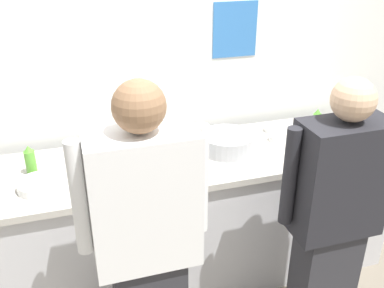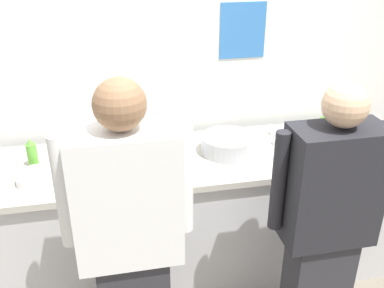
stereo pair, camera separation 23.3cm
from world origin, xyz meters
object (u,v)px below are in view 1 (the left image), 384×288
object	(u,v)px
ramekin_red_sauce	(271,129)
chefs_knife	(334,142)
sheet_tray	(161,157)
squeeze_bottle_secondary	(338,114)
plate_stack_front	(40,185)
ramekin_yellow_sauce	(297,137)
ramekin_green_sauce	(275,138)
squeeze_bottle_spare	(316,123)
deli_cup	(100,172)
squeeze_bottle_primary	(30,161)
chef_near_left	(147,244)
chef_center	(333,217)
mixing_bowl_steel	(227,143)
ramekin_orange_sauce	(101,156)

from	to	relation	value
ramekin_red_sauce	chefs_knife	world-z (taller)	ramekin_red_sauce
sheet_tray	squeeze_bottle_secondary	size ratio (longest dim) A/B	2.15
plate_stack_front	ramekin_yellow_sauce	size ratio (longest dim) A/B	2.65
ramekin_red_sauce	ramekin_green_sauce	size ratio (longest dim) A/B	1.09
plate_stack_front	squeeze_bottle_secondary	world-z (taller)	squeeze_bottle_secondary
squeeze_bottle_spare	plate_stack_front	bearing A→B (deg)	-175.10
ramekin_red_sauce	deli_cup	size ratio (longest dim) A/B	0.92
squeeze_bottle_primary	squeeze_bottle_spare	distance (m)	1.83
chef_near_left	sheet_tray	xyz separation A→B (m)	(0.24, 0.74, 0.05)
chef_center	sheet_tray	bearing A→B (deg)	134.28
chef_center	ramekin_red_sauce	distance (m)	0.94
ramekin_red_sauce	squeeze_bottle_primary	bearing A→B (deg)	-175.04
mixing_bowl_steel	ramekin_green_sauce	distance (m)	0.36
sheet_tray	ramekin_yellow_sauce	size ratio (longest dim) A/B	4.92
sheet_tray	squeeze_bottle_secondary	distance (m)	1.32
chef_near_left	mixing_bowl_steel	xyz separation A→B (m)	(0.67, 0.72, 0.09)
squeeze_bottle_secondary	deli_cup	world-z (taller)	squeeze_bottle_secondary
ramekin_green_sauce	deli_cup	world-z (taller)	deli_cup
ramekin_green_sauce	ramekin_yellow_sauce	bearing A→B (deg)	-14.01
sheet_tray	chefs_knife	world-z (taller)	sheet_tray
squeeze_bottle_spare	chefs_knife	size ratio (longest dim) A/B	0.73
chef_center	ramekin_yellow_sauce	bearing A→B (deg)	75.29
squeeze_bottle_primary	ramekin_green_sauce	xyz separation A→B (m)	(1.54, -0.01, -0.07)
deli_cup	ramekin_yellow_sauce	bearing A→B (deg)	5.78
chef_center	ramekin_orange_sauce	size ratio (longest dim) A/B	15.06
plate_stack_front	ramekin_green_sauce	xyz separation A→B (m)	(1.50, 0.17, -0.00)
chef_center	ramekin_red_sauce	xyz separation A→B (m)	(0.09, 0.93, 0.10)
chef_center	chefs_knife	distance (m)	0.76
plate_stack_front	sheet_tray	size ratio (longest dim) A/B	0.54
squeeze_bottle_spare	ramekin_green_sauce	bearing A→B (deg)	176.55
squeeze_bottle_primary	ramekin_red_sauce	bearing A→B (deg)	4.96
chef_near_left	squeeze_bottle_spare	size ratio (longest dim) A/B	8.31
mixing_bowl_steel	ramekin_orange_sauce	bearing A→B (deg)	171.14
chef_near_left	squeeze_bottle_primary	bearing A→B (deg)	123.45
chef_near_left	ramekin_green_sauce	size ratio (longest dim) A/B	20.85
plate_stack_front	deli_cup	distance (m)	0.33
chef_center	chefs_knife	size ratio (longest dim) A/B	5.82
ramekin_yellow_sauce	ramekin_green_sauce	bearing A→B (deg)	165.99
squeeze_bottle_secondary	chefs_knife	bearing A→B (deg)	-126.24
plate_stack_front	ramekin_orange_sauce	xyz separation A→B (m)	(0.36, 0.25, -0.00)
squeeze_bottle_primary	squeeze_bottle_secondary	distance (m)	2.07
chef_near_left	squeeze_bottle_secondary	size ratio (longest dim) A/B	8.20
sheet_tray	deli_cup	distance (m)	0.42
squeeze_bottle_primary	ramekin_yellow_sauce	xyz separation A→B (m)	(1.68, -0.05, -0.06)
chef_center	plate_stack_front	bearing A→B (deg)	157.32
sheet_tray	squeeze_bottle_spare	xyz separation A→B (m)	(1.08, 0.00, 0.08)
chef_near_left	plate_stack_front	bearing A→B (deg)	128.47
ramekin_orange_sauce	deli_cup	distance (m)	0.26
squeeze_bottle_primary	chef_near_left	bearing A→B (deg)	-56.55
mixing_bowl_steel	deli_cup	world-z (taller)	mixing_bowl_steel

